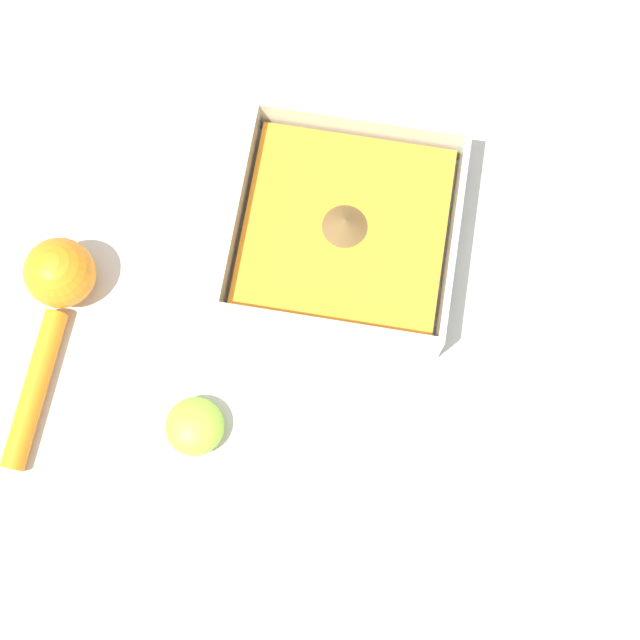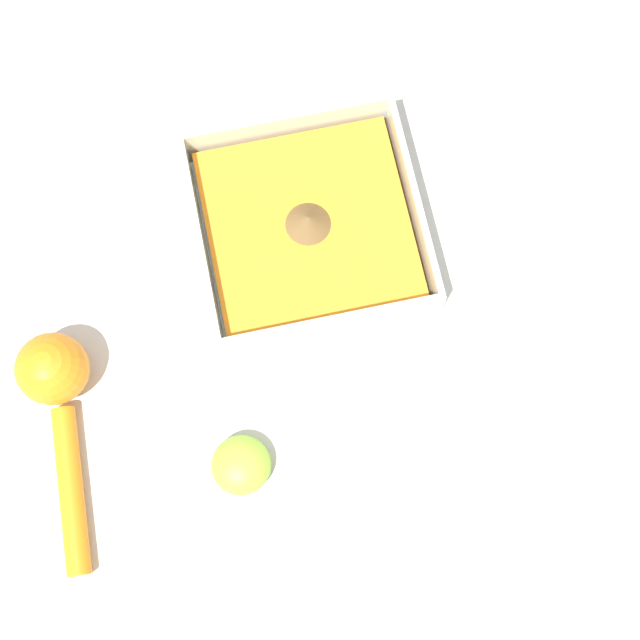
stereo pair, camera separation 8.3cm
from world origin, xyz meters
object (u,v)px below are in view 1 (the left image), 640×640
(lemon_half, at_px, (195,426))
(lemon_squeezer, at_px, (55,296))
(spice_bowl, at_px, (594,252))
(square_dish, at_px, (344,232))

(lemon_half, bearing_deg, lemon_squeezer, 147.33)
(spice_bowl, height_order, lemon_squeezer, lemon_squeezer)
(square_dish, bearing_deg, spice_bowl, 4.92)
(spice_bowl, bearing_deg, lemon_half, -146.58)
(square_dish, height_order, lemon_squeezer, lemon_squeezer)
(square_dish, height_order, spice_bowl, square_dish)
(square_dish, distance_m, spice_bowl, 0.24)
(square_dish, relative_size, lemon_half, 3.89)
(square_dish, height_order, lemon_half, square_dish)
(square_dish, distance_m, lemon_squeezer, 0.28)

